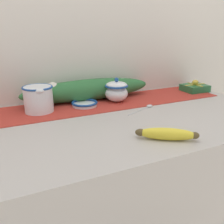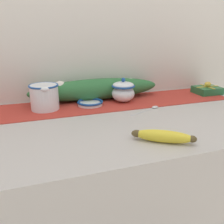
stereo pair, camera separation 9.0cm
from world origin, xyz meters
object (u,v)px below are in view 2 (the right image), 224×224
sugar_bowl (123,91)px  gift_box (207,90)px  small_dish (90,103)px  cream_pitcher (44,96)px  banana (163,136)px  spoon (153,108)px

sugar_bowl → gift_box: 0.49m
small_dish → gift_box: 0.65m
cream_pitcher → sugar_bowl: size_ratio=1.26×
sugar_bowl → gift_box: size_ratio=0.88×
small_dish → banana: (0.12, -0.45, 0.01)m
sugar_bowl → cream_pitcher: bearing=179.9°
spoon → sugar_bowl: bearing=97.6°
sugar_bowl → banana: bearing=-95.6°
banana → gift_box: gift_box is taller
sugar_bowl → spoon: (0.08, -0.14, -0.05)m
banana → gift_box: (0.53, 0.45, 0.00)m
cream_pitcher → spoon: size_ratio=0.89×
banana → gift_box: 0.70m
small_dish → gift_box: bearing=0.3°
spoon → gift_box: size_ratio=1.24×
banana → sugar_bowl: bearing=84.4°
cream_pitcher → gift_box: (0.85, -0.00, -0.04)m
cream_pitcher → small_dish: bearing=-1.7°
banana → spoon: (0.13, 0.31, -0.02)m
banana → spoon: 0.34m
cream_pitcher → sugar_bowl: 0.36m
spoon → gift_box: 0.42m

